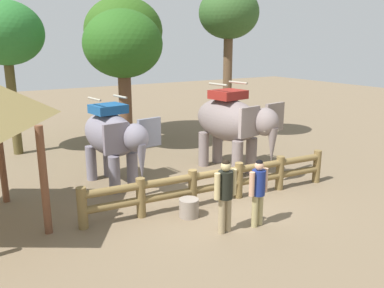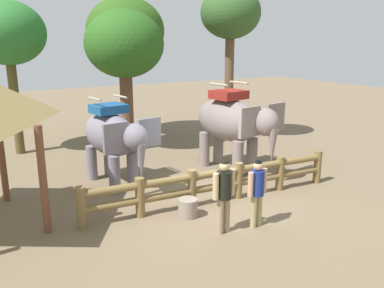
% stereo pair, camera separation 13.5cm
% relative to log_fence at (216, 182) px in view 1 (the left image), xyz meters
% --- Properties ---
extents(ground_plane, '(60.00, 60.00, 0.00)m').
position_rel_log_fence_xyz_m(ground_plane, '(0.00, 0.12, -0.60)').
color(ground_plane, brown).
extents(log_fence, '(7.61, 0.88, 1.05)m').
position_rel_log_fence_xyz_m(log_fence, '(0.00, 0.00, 0.00)').
color(log_fence, brown).
rests_on(log_fence, ground).
extents(elephant_near_left, '(1.87, 3.29, 2.78)m').
position_rel_log_fence_xyz_m(elephant_near_left, '(-1.95, 2.75, 0.96)').
color(elephant_near_left, slate).
rests_on(elephant_near_left, ground).
extents(elephant_center, '(2.06, 3.62, 3.06)m').
position_rel_log_fence_xyz_m(elephant_center, '(2.05, 2.03, 1.12)').
color(elephant_center, slate).
rests_on(elephant_center, ground).
extents(tourist_woman_in_black, '(0.63, 0.38, 1.80)m').
position_rel_log_fence_xyz_m(tourist_woman_in_black, '(-0.88, -1.62, 0.44)').
color(tourist_woman_in_black, '#988561').
rests_on(tourist_woman_in_black, ground).
extents(tourist_man_in_blue, '(0.60, 0.37, 1.69)m').
position_rel_log_fence_xyz_m(tourist_man_in_blue, '(0.00, -1.76, 0.38)').
color(tourist_man_in_blue, tan).
rests_on(tourist_man_in_blue, ground).
extents(tree_far_left, '(2.58, 2.58, 6.67)m').
position_rel_log_fence_xyz_m(tree_far_left, '(4.58, 5.79, 4.82)').
color(tree_far_left, brown).
rests_on(tree_far_left, ground).
extents(tree_back_center, '(3.50, 3.50, 6.35)m').
position_rel_log_fence_xyz_m(tree_back_center, '(1.01, 8.86, 4.20)').
color(tree_back_center, brown).
rests_on(tree_back_center, ground).
extents(tree_far_right, '(3.10, 3.10, 5.62)m').
position_rel_log_fence_xyz_m(tree_far_right, '(-0.01, 6.46, 3.61)').
color(tree_far_right, brown).
rests_on(tree_far_right, ground).
extents(tree_deep_back, '(2.84, 2.84, 5.91)m').
position_rel_log_fence_xyz_m(tree_deep_back, '(-3.97, 8.25, 4.03)').
color(tree_deep_back, brown).
rests_on(tree_deep_back, ground).
extents(feed_bucket, '(0.51, 0.51, 0.48)m').
position_rel_log_fence_xyz_m(feed_bucket, '(-1.15, -0.43, -0.36)').
color(feed_bucket, gray).
rests_on(feed_bucket, ground).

